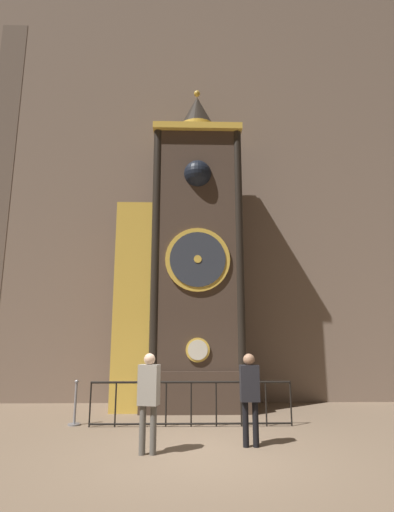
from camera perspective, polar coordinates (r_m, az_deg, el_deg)
ground_plane at (r=7.39m, az=0.29°, el=-26.50°), size 28.00×28.00×0.00m
cathedral_back_wall at (r=14.07m, az=-0.83°, el=11.02°), size 24.00×0.32×14.73m
clock_tower at (r=11.72m, az=-1.53°, el=-1.06°), size 3.84×1.84×9.78m
railing_fence at (r=9.44m, az=-0.84°, el=-20.01°), size 4.50×0.05×0.96m
visitor_near at (r=7.24m, az=-6.91°, el=-18.85°), size 0.38×0.30×1.63m
visitor_far at (r=7.73m, az=7.54°, el=-18.42°), size 0.34×0.22×1.62m
stanchion_post at (r=10.01m, az=-17.04°, el=-20.34°), size 0.28×0.28×0.98m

